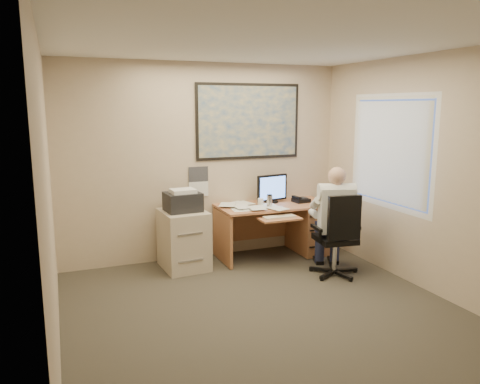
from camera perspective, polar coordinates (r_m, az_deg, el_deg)
name	(u,v)px	position (r m, az deg, el deg)	size (l,w,h in m)	color
room_shell	(276,188)	(4.44, 4.41, 0.50)	(4.00, 4.50, 2.70)	#39352C
desk	(294,223)	(6.83, 6.57, -3.77)	(1.60, 0.97, 1.14)	#C27C53
world_map	(249,121)	(6.68, 1.07, 8.59)	(1.56, 0.03, 1.06)	#1E4C93
wall_calendar	(198,182)	(6.51, -5.08, 1.26)	(0.28, 0.01, 0.42)	white
window_blinds	(390,152)	(6.15, 17.82, 4.67)	(0.06, 1.40, 1.30)	beige
filing_cabinet	(184,234)	(6.21, -6.90, -5.13)	(0.60, 0.70, 1.06)	beige
office_chair	(337,252)	(6.05, 11.78, -7.15)	(0.72, 0.72, 1.06)	black
person	(334,221)	(6.01, 11.44, -3.52)	(0.58, 0.83, 1.38)	silver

